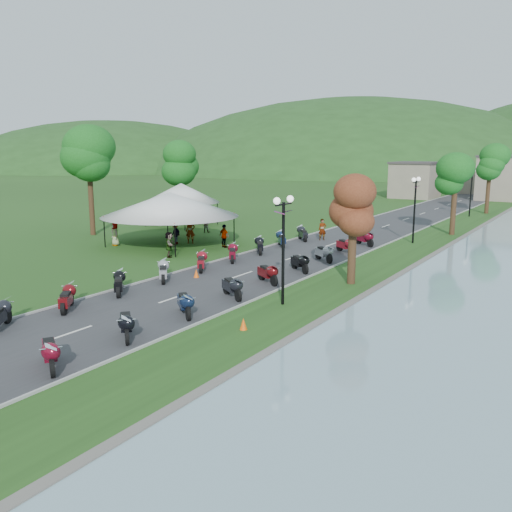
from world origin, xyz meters
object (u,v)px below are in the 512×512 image
Objects in this scene: pedestrian_a at (191,243)px; pedestrian_c at (175,244)px; vendor_tent_main at (170,219)px; pedestrian_b at (206,232)px.

pedestrian_c is at bearing -167.00° from pedestrian_a.
vendor_tent_main is 6.89m from pedestrian_b.
pedestrian_a is 1.23× the size of pedestrian_b.
vendor_tent_main is at bearing -162.37° from pedestrian_a.
pedestrian_b is at bearing 77.32° from pedestrian_a.
pedestrian_c reaches higher than pedestrian_b.
vendor_tent_main is 3.54× the size of pedestrian_a.
vendor_tent_main reaches higher than pedestrian_a.
pedestrian_a is 1.18m from pedestrian_c.
vendor_tent_main is 3.95× the size of pedestrian_c.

